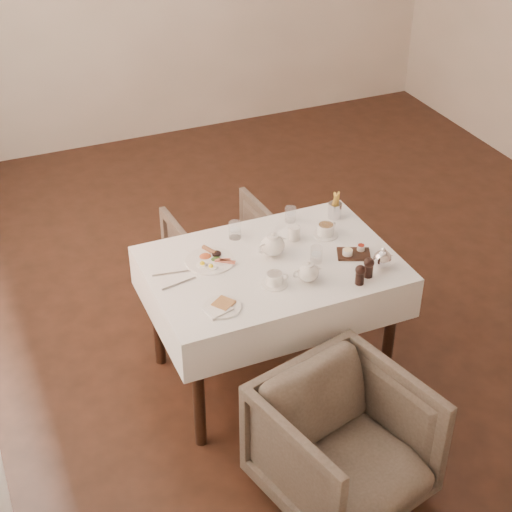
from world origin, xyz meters
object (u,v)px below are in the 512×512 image
object	(u,v)px
armchair_near	(344,445)
armchair_far	(223,253)
breakfast_plate	(210,260)
table	(271,281)
teapot_centre	(273,244)

from	to	relation	value
armchair_near	armchair_far	size ratio (longest dim) A/B	1.12
armchair_far	breakfast_plate	bearing A→B (deg)	60.77
armchair_far	breakfast_plate	size ratio (longest dim) A/B	2.45
armchair_near	armchair_far	bearing A→B (deg)	73.17
armchair_near	armchair_far	distance (m)	1.76
armchair_far	breakfast_plate	world-z (taller)	breakfast_plate
table	breakfast_plate	distance (m)	0.34
armchair_near	teapot_centre	xyz separation A→B (m)	(0.07, 0.96, 0.51)
table	breakfast_plate	size ratio (longest dim) A/B	5.03
armchair_near	breakfast_plate	xyz separation A→B (m)	(-0.25, 1.04, 0.45)
teapot_centre	armchair_near	bearing A→B (deg)	-107.29
armchair_near	table	bearing A→B (deg)	73.74
table	breakfast_plate	bearing A→B (deg)	154.43
teapot_centre	breakfast_plate	bearing A→B (deg)	154.40
armchair_far	teapot_centre	size ratio (longest dim) A/B	3.60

